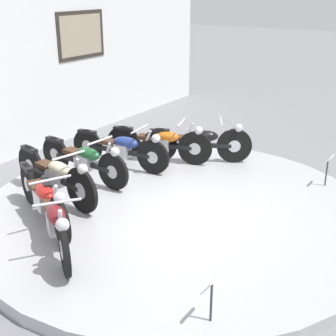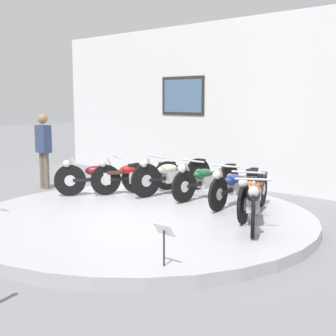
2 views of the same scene
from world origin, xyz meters
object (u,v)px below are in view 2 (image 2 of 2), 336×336
motorcycle_blue (235,185)px  motorcycle_green (206,179)px  motorcycle_red (135,175)px  motorcycle_black (253,201)px  info_placard_front_centre (164,235)px  visitor_standing (44,146)px  motorcycle_maroon (102,176)px  motorcycle_cream (171,174)px  motorcycle_orange (253,192)px

motorcycle_blue → motorcycle_green: bearing=169.3°
motorcycle_red → motorcycle_black: bearing=-10.6°
info_placard_front_centre → motorcycle_green: bearing=119.8°
motorcycle_black → visitor_standing: 5.75m
motorcycle_maroon → motorcycle_blue: 2.73m
motorcycle_cream → motorcycle_black: motorcycle_cream is taller
motorcycle_maroon → motorcycle_cream: size_ratio=0.82×
motorcycle_blue → motorcycle_black: size_ratio=1.13×
motorcycle_cream → motorcycle_orange: motorcycle_cream is taller
motorcycle_maroon → info_placard_front_centre: bearing=-31.2°
visitor_standing → motorcycle_black: bearing=-1.2°
motorcycle_cream → motorcycle_blue: size_ratio=1.03×
motorcycle_blue → info_placard_front_centre: (1.17, -3.25, -0.00)m
motorcycle_black → info_placard_front_centre: 2.25m
motorcycle_maroon → motorcycle_green: size_ratio=0.83×
motorcycle_blue → visitor_standing: 4.84m
motorcycle_maroon → motorcycle_red: 0.69m
motorcycle_red → motorcycle_blue: 2.22m
motorcycle_blue → info_placard_front_centre: motorcycle_blue is taller
motorcycle_green → motorcycle_cream: bearing=-169.6°
motorcycle_red → motorcycle_black: motorcycle_black is taller
motorcycle_green → motorcycle_blue: size_ratio=1.01×
motorcycle_cream → visitor_standing: visitor_standing is taller
motorcycle_red → visitor_standing: (-2.56, -0.48, 0.46)m
motorcycle_green → visitor_standing: bearing=-165.3°
motorcycle_blue → visitor_standing: (-4.74, -0.89, 0.47)m
motorcycle_green → motorcycle_black: 2.11m
info_placard_front_centre → motorcycle_cream: bearing=129.9°
motorcycle_green → visitor_standing: 4.12m
motorcycle_cream → motorcycle_blue: (1.55, -0.01, -0.03)m
motorcycle_green → info_placard_front_centre: motorcycle_green is taller
motorcycle_maroon → motorcycle_green: bearing=33.1°
motorcycle_cream → motorcycle_maroon: bearing=-134.5°
visitor_standing → motorcycle_blue: bearing=10.6°
motorcycle_cream → info_placard_front_centre: bearing=-50.1°
motorcycle_maroon → motorcycle_blue: bearing=21.5°
motorcycle_red → motorcycle_black: 3.23m
motorcycle_maroon → motorcycle_black: motorcycle_black is taller
info_placard_front_centre → visitor_standing: 6.38m
motorcycle_maroon → motorcycle_red: motorcycle_maroon is taller
info_placard_front_centre → motorcycle_orange: bearing=100.8°
motorcycle_blue → info_placard_front_centre: 3.45m
motorcycle_red → info_placard_front_centre: size_ratio=3.53×
motorcycle_maroon → motorcycle_black: size_ratio=0.94×
motorcycle_blue → info_placard_front_centre: bearing=-70.2°
motorcycle_blue → motorcycle_maroon: bearing=-158.5°
motorcycle_red → motorcycle_green: motorcycle_red is taller
motorcycle_blue → visitor_standing: size_ratio=1.11×
motorcycle_maroon → motorcycle_green: 2.11m
info_placard_front_centre → visitor_standing: bearing=158.2°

